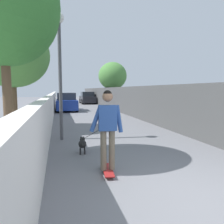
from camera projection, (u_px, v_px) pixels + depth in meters
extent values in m
plane|color=slate|center=(87.00, 113.00, 16.78)|extent=(80.00, 80.00, 0.00)
cube|color=silver|center=(51.00, 106.00, 14.12)|extent=(48.00, 0.30, 1.48)
cube|color=#4C4C4C|center=(128.00, 101.00, 15.40)|extent=(48.00, 0.30, 2.01)
cylinder|color=brown|center=(15.00, 104.00, 9.39)|extent=(0.23, 0.23, 2.35)
ellipsoid|color=#4C843D|center=(12.00, 55.00, 9.17)|extent=(3.14, 3.14, 2.82)
cylinder|color=#473523|center=(113.00, 96.00, 22.29)|extent=(0.19, 0.19, 2.35)
ellipsoid|color=#4C843D|center=(113.00, 76.00, 22.08)|extent=(2.92, 2.92, 2.81)
cylinder|color=brown|center=(8.00, 102.00, 5.19)|extent=(0.21, 0.21, 2.96)
ellipsoid|color=#387A33|center=(3.00, 5.00, 4.95)|extent=(2.63, 2.63, 2.82)
cylinder|color=#4C4C51|center=(60.00, 83.00, 7.48)|extent=(0.12, 0.12, 4.08)
sphere|color=silver|center=(59.00, 18.00, 7.25)|extent=(0.36, 0.36, 0.36)
cube|color=maroon|center=(108.00, 170.00, 4.58)|extent=(0.82, 0.29, 0.02)
cylinder|color=beige|center=(103.00, 167.00, 4.85)|extent=(0.06, 0.04, 0.06)
cylinder|color=beige|center=(109.00, 167.00, 4.87)|extent=(0.06, 0.04, 0.06)
cylinder|color=beige|center=(106.00, 177.00, 4.30)|extent=(0.06, 0.04, 0.06)
cylinder|color=beige|center=(113.00, 177.00, 4.32)|extent=(0.06, 0.04, 0.06)
cylinder|color=#726651|center=(103.00, 150.00, 4.52)|extent=(0.14, 0.14, 0.85)
cylinder|color=#726651|center=(112.00, 150.00, 4.55)|extent=(0.14, 0.14, 0.85)
cube|color=#2D5199|center=(108.00, 118.00, 4.46)|extent=(0.26, 0.40, 0.53)
cylinder|color=#2D5199|center=(96.00, 118.00, 4.43)|extent=(0.12, 0.29, 0.58)
cylinder|color=#2D5199|center=(119.00, 119.00, 4.50)|extent=(0.11, 0.18, 0.59)
sphere|color=#9E7051|center=(108.00, 97.00, 4.42)|extent=(0.22, 0.22, 0.22)
sphere|color=black|center=(108.00, 95.00, 4.41)|extent=(0.19, 0.19, 0.19)
ellipsoid|color=black|center=(82.00, 144.00, 6.00)|extent=(0.38, 0.26, 0.22)
sphere|color=black|center=(82.00, 140.00, 6.22)|extent=(0.15, 0.15, 0.15)
cone|color=black|center=(81.00, 137.00, 6.21)|extent=(0.06, 0.06, 0.06)
cone|color=black|center=(84.00, 137.00, 6.22)|extent=(0.06, 0.06, 0.06)
cylinder|color=black|center=(80.00, 149.00, 6.12)|extent=(0.04, 0.04, 0.18)
cylinder|color=black|center=(85.00, 149.00, 6.14)|extent=(0.04, 0.04, 0.18)
cylinder|color=black|center=(80.00, 151.00, 5.89)|extent=(0.04, 0.04, 0.18)
cylinder|color=black|center=(85.00, 151.00, 5.91)|extent=(0.04, 0.04, 0.18)
cylinder|color=black|center=(82.00, 143.00, 5.76)|extent=(0.14, 0.04, 0.13)
cylinder|color=black|center=(93.00, 133.00, 5.23)|extent=(1.59, 0.37, 0.66)
cube|color=navy|center=(66.00, 104.00, 18.28)|extent=(3.97, 1.70, 0.80)
cube|color=#262B33|center=(66.00, 96.00, 18.21)|extent=(2.06, 1.50, 0.60)
cylinder|color=black|center=(57.00, 106.00, 19.30)|extent=(0.64, 0.22, 0.64)
cylinder|color=black|center=(75.00, 106.00, 19.68)|extent=(0.64, 0.22, 0.64)
cylinder|color=black|center=(57.00, 108.00, 16.93)|extent=(0.64, 0.22, 0.64)
cylinder|color=black|center=(77.00, 108.00, 17.31)|extent=(0.64, 0.22, 0.64)
cube|color=black|center=(87.00, 99.00, 27.94)|extent=(4.34, 1.70, 0.80)
cube|color=#262B33|center=(87.00, 94.00, 27.87)|extent=(2.26, 1.50, 0.60)
cylinder|color=black|center=(80.00, 101.00, 29.07)|extent=(0.64, 0.22, 0.64)
cylinder|color=black|center=(92.00, 101.00, 29.46)|extent=(0.64, 0.22, 0.64)
cylinder|color=black|center=(82.00, 102.00, 26.48)|extent=(0.64, 0.22, 0.64)
cylinder|color=black|center=(95.00, 102.00, 26.86)|extent=(0.64, 0.22, 0.64)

